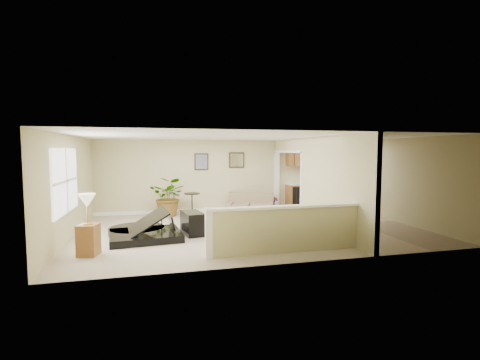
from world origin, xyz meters
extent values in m
plane|color=#C6B49A|center=(0.00, 0.00, 0.00)|extent=(9.00, 9.00, 0.00)
cube|color=#C9BF89|center=(0.00, 3.00, 1.25)|extent=(9.00, 0.04, 2.50)
cube|color=#C9BF89|center=(0.00, -3.00, 1.25)|extent=(9.00, 0.04, 2.50)
cube|color=#C9BF89|center=(-4.50, 0.00, 1.25)|extent=(0.04, 6.00, 2.50)
cube|color=#C9BF89|center=(4.50, 0.00, 1.25)|extent=(0.04, 6.00, 2.50)
cube|color=white|center=(0.00, 0.00, 2.50)|extent=(9.00, 6.00, 0.04)
cube|color=tan|center=(3.15, 0.00, 0.00)|extent=(2.70, 6.00, 0.01)
cube|color=#C9BF89|center=(1.80, -1.20, 1.25)|extent=(0.12, 3.60, 2.50)
cube|color=#C9BF89|center=(1.80, 1.77, 2.30)|extent=(0.12, 2.35, 0.40)
cube|color=#C9BF89|center=(0.15, -2.30, 0.47)|extent=(3.30, 0.12, 0.95)
cube|color=white|center=(0.15, -2.30, 0.96)|extent=(3.40, 0.22, 0.05)
cube|color=white|center=(-1.50, -2.30, 0.50)|extent=(0.14, 0.14, 1.00)
cube|color=white|center=(-4.49, -0.50, 1.45)|extent=(0.05, 2.15, 1.45)
cube|color=#3A2315|center=(-0.95, 2.98, 1.75)|extent=(0.48, 0.03, 0.58)
cube|color=#7F5162|center=(-0.95, 2.96, 1.75)|extent=(0.40, 0.01, 0.50)
cube|color=#3A2315|center=(0.30, 2.98, 1.80)|extent=(0.55, 0.03, 0.55)
cube|color=silver|center=(0.30, 2.96, 1.80)|extent=(0.46, 0.01, 0.46)
cube|color=#996532|center=(3.30, 2.70, 0.45)|extent=(2.30, 0.60, 0.90)
cube|color=silver|center=(3.30, 2.70, 0.92)|extent=(2.36, 0.65, 0.04)
cube|color=black|center=(2.50, 2.69, 0.43)|extent=(0.60, 0.60, 0.84)
cube|color=#996532|center=(3.30, 2.82, 1.95)|extent=(2.30, 0.35, 0.75)
cube|color=black|center=(-2.76, -0.45, 0.87)|extent=(1.78, 1.58, 0.34)
cylinder|color=black|center=(-2.93, 0.17, 0.87)|extent=(1.40, 1.40, 0.34)
cube|color=silver|center=(-1.79, -0.45, 0.82)|extent=(0.37, 1.15, 0.02)
cube|color=black|center=(-2.88, -0.34, 1.17)|extent=(1.42, 1.43, 0.76)
cube|color=black|center=(-1.61, -0.23, 0.29)|extent=(0.58, 0.92, 0.57)
cube|color=#968160|center=(0.59, 2.23, 0.22)|extent=(1.77, 1.40, 0.44)
cube|color=#968160|center=(0.59, 2.57, 0.66)|extent=(1.52, 0.77, 0.46)
cube|color=#968160|center=(-0.10, 2.23, 0.52)|extent=(0.50, 0.89, 0.17)
cube|color=#968160|center=(1.27, 2.23, 0.52)|extent=(0.50, 0.89, 0.17)
cylinder|color=black|center=(-1.35, 2.35, 0.02)|extent=(0.37, 0.37, 0.03)
cylinder|color=black|center=(-1.35, 2.35, 0.37)|extent=(0.04, 0.04, 0.72)
cylinder|color=black|center=(-1.35, 2.35, 0.73)|extent=(0.51, 0.51, 0.03)
cylinder|color=black|center=(-2.07, 2.43, 0.13)|extent=(0.37, 0.37, 0.26)
imported|color=#184815|center=(-2.07, 2.43, 0.64)|extent=(1.47, 1.39, 1.28)
cylinder|color=black|center=(1.45, 2.27, 0.10)|extent=(0.28, 0.28, 0.20)
imported|color=#184815|center=(1.45, 2.27, 0.27)|extent=(0.35, 0.35, 0.54)
cube|color=#996532|center=(-3.85, -1.53, 0.32)|extent=(0.45, 0.45, 0.64)
cylinder|color=gold|center=(-3.85, -1.53, 0.65)|extent=(0.17, 0.17, 0.02)
cylinder|color=gold|center=(-3.85, -1.53, 0.86)|extent=(0.03, 0.03, 0.42)
cone|color=beige|center=(-3.85, -1.53, 1.12)|extent=(0.34, 0.34, 0.28)
camera|label=1|loc=(-2.50, -9.00, 2.12)|focal=26.00mm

